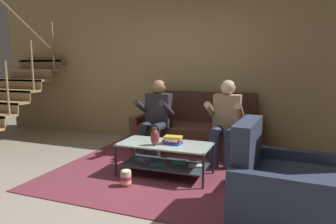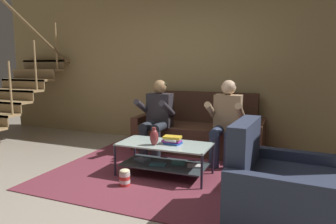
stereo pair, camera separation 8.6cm
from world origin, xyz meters
name	(u,v)px [view 2 (the right image)]	position (x,y,z in m)	size (l,w,h in m)	color
ground	(124,192)	(0.00, 0.00, 0.00)	(16.80, 16.80, 0.00)	#A79B8A
back_partition	(192,62)	(0.00, 2.46, 1.45)	(8.40, 0.12, 2.90)	tan
staircase_run	(22,83)	(-3.16, 1.59, 1.05)	(1.10, 2.82, 2.80)	#A58558
couch	(199,132)	(0.31, 1.94, 0.31)	(2.05, 0.85, 0.94)	#4E3123
person_seated_left	(157,115)	(-0.23, 1.42, 0.64)	(0.50, 0.58, 1.17)	#242931
person_seated_right	(226,119)	(0.84, 1.42, 0.65)	(0.50, 0.58, 1.18)	#313C58
coffee_table	(164,154)	(0.23, 0.63, 0.27)	(1.15, 0.55, 0.42)	#ADC5BF
area_rug	(181,163)	(0.26, 1.16, 0.01)	(3.00, 3.25, 0.01)	brown
vase	(154,137)	(0.14, 0.52, 0.52)	(0.11, 0.11, 0.22)	maroon
book_stack	(172,140)	(0.33, 0.64, 0.47)	(0.24, 0.19, 0.10)	blue
armchair	(278,190)	(1.59, -0.04, 0.29)	(0.91, 0.99, 0.89)	#2E354C
popcorn_tub	(125,178)	(-0.07, 0.14, 0.10)	(0.12, 0.12, 0.21)	red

